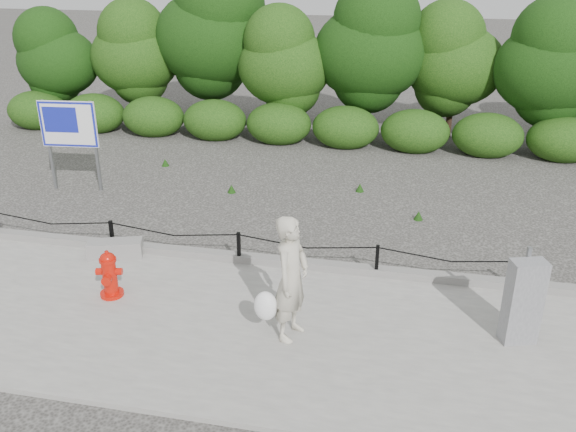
{
  "coord_description": "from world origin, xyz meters",
  "views": [
    {
      "loc": [
        2.91,
        -9.5,
        5.39
      ],
      "look_at": [
        0.87,
        0.2,
        1.0
      ],
      "focal_mm": 38.0,
      "sensor_mm": 36.0,
      "label": 1
    }
  ],
  "objects_px": {
    "concrete_block": "(115,249)",
    "utility_cabinet": "(523,302)",
    "fire_hydrant": "(109,275)",
    "advertising_sign": "(69,128)",
    "pedestrian": "(290,280)"
  },
  "relations": [
    {
      "from": "concrete_block",
      "to": "utility_cabinet",
      "type": "relative_size",
      "value": 0.69
    },
    {
      "from": "fire_hydrant",
      "to": "advertising_sign",
      "type": "relative_size",
      "value": 0.38
    },
    {
      "from": "pedestrian",
      "to": "utility_cabinet",
      "type": "relative_size",
      "value": 1.33
    },
    {
      "from": "fire_hydrant",
      "to": "pedestrian",
      "type": "xyz_separation_m",
      "value": [
        3.12,
        -0.49,
        0.54
      ]
    },
    {
      "from": "fire_hydrant",
      "to": "pedestrian",
      "type": "distance_m",
      "value": 3.21
    },
    {
      "from": "concrete_block",
      "to": "advertising_sign",
      "type": "xyz_separation_m",
      "value": [
        -2.58,
        3.17,
        1.29
      ]
    },
    {
      "from": "advertising_sign",
      "to": "pedestrian",
      "type": "bearing_deg",
      "value": -44.06
    },
    {
      "from": "fire_hydrant",
      "to": "concrete_block",
      "type": "height_order",
      "value": "fire_hydrant"
    },
    {
      "from": "fire_hydrant",
      "to": "pedestrian",
      "type": "height_order",
      "value": "pedestrian"
    },
    {
      "from": "fire_hydrant",
      "to": "advertising_sign",
      "type": "distance_m",
      "value": 5.58
    },
    {
      "from": "pedestrian",
      "to": "utility_cabinet",
      "type": "height_order",
      "value": "pedestrian"
    },
    {
      "from": "pedestrian",
      "to": "concrete_block",
      "type": "distance_m",
      "value": 4.19
    },
    {
      "from": "fire_hydrant",
      "to": "pedestrian",
      "type": "relative_size",
      "value": 0.43
    },
    {
      "from": "pedestrian",
      "to": "advertising_sign",
      "type": "distance_m",
      "value": 8.03
    },
    {
      "from": "utility_cabinet",
      "to": "concrete_block",
      "type": "bearing_deg",
      "value": 152.12
    }
  ]
}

